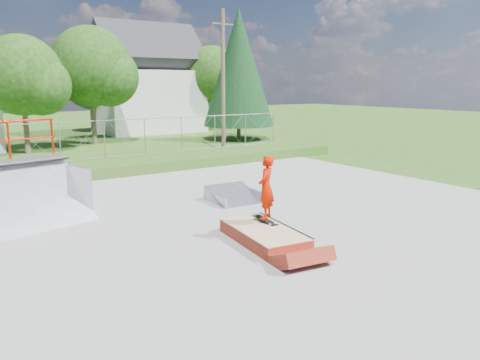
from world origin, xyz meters
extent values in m
plane|color=#325618|center=(0.00, 0.00, 0.00)|extent=(120.00, 120.00, 0.00)
cube|color=#979795|center=(0.00, 0.00, 0.02)|extent=(20.00, 16.00, 0.04)
cube|color=#325618|center=(0.00, 9.50, 0.25)|extent=(24.00, 3.00, 0.50)
cube|color=maroon|center=(-0.21, -1.96, 0.18)|extent=(1.58, 2.73, 0.36)
cube|color=tan|center=(-0.21, -1.96, 0.37)|extent=(1.60, 2.75, 0.03)
cube|color=black|center=(0.14, -1.59, 0.43)|extent=(0.28, 0.81, 0.13)
imported|color=#C51600|center=(0.14, -1.59, 1.25)|extent=(0.72, 0.68, 1.65)
cube|color=silver|center=(9.00, 26.00, 2.50)|extent=(8.00, 6.00, 5.00)
cube|color=#2D2D31|center=(9.00, 26.00, 5.90)|extent=(8.40, 6.08, 6.08)
cylinder|color=brown|center=(7.50, 12.00, 4.00)|extent=(0.24, 0.24, 8.00)
cylinder|color=brown|center=(-2.00, 18.00, 1.22)|extent=(0.30, 0.30, 2.45)
sphere|color=#15340E|center=(-2.00, 18.00, 4.41)|extent=(4.48, 4.48, 4.48)
sphere|color=#15340E|center=(-1.16, 17.44, 3.85)|extent=(3.36, 3.36, 3.36)
cylinder|color=brown|center=(2.50, 20.00, 1.40)|extent=(0.30, 0.30, 2.80)
sphere|color=#15340E|center=(2.50, 20.00, 5.04)|extent=(5.12, 5.12, 5.12)
sphere|color=#15340E|center=(3.46, 19.36, 4.40)|extent=(3.84, 3.84, 3.84)
cylinder|color=brown|center=(14.00, 24.00, 1.31)|extent=(0.30, 0.30, 2.62)
sphere|color=#15340E|center=(14.00, 24.00, 4.72)|extent=(4.80, 4.80, 4.80)
sphere|color=#15340E|center=(14.90, 23.40, 4.12)|extent=(3.60, 3.60, 3.60)
cylinder|color=brown|center=(5.00, 28.00, 1.05)|extent=(0.30, 0.30, 2.10)
sphere|color=#15340E|center=(5.00, 28.00, 3.78)|extent=(3.84, 3.84, 3.84)
sphere|color=#15340E|center=(5.72, 27.52, 3.30)|extent=(2.88, 2.88, 2.88)
cylinder|color=brown|center=(12.00, 17.00, 0.60)|extent=(0.28, 0.28, 1.20)
cone|color=black|center=(12.00, 17.00, 5.05)|extent=(5.04, 5.04, 8.10)
camera|label=1|loc=(-7.07, -10.88, 3.93)|focal=35.00mm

